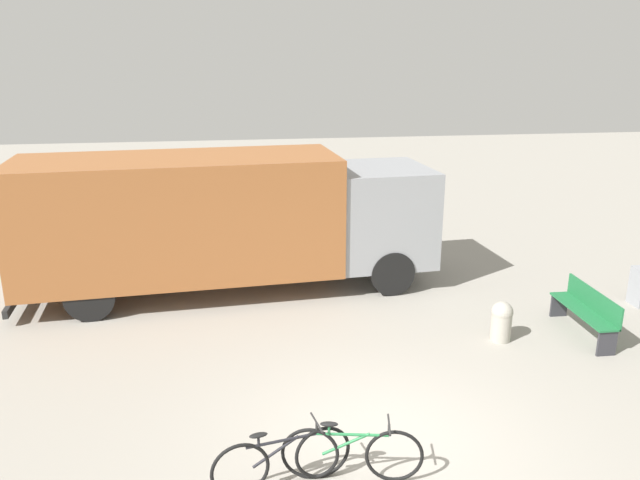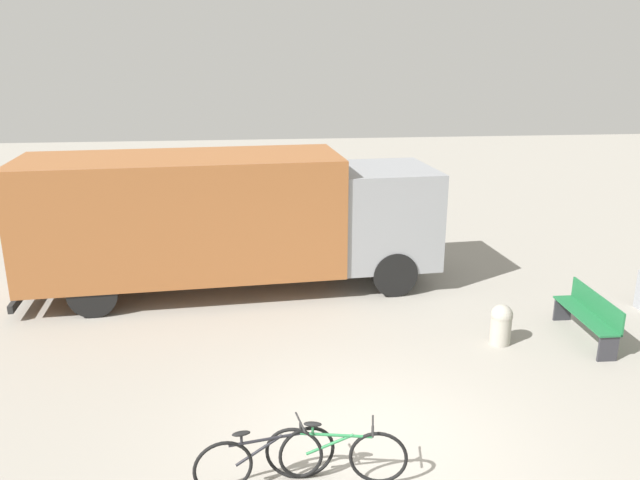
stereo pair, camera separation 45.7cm
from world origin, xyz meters
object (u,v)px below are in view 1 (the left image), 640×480
at_px(park_bench, 587,310).
at_px(bollard_near_bench, 501,320).
at_px(delivery_truck, 224,216).
at_px(bicycle_near, 282,460).
at_px(bicycle_middle, 352,453).

bearing_deg(park_bench, bollard_near_bench, 91.17).
relative_size(delivery_truck, bicycle_near, 5.22).
bearing_deg(bicycle_middle, bollard_near_bench, 55.63).
xyz_separation_m(delivery_truck, bicycle_middle, (1.48, -6.69, -1.28)).
distance_m(park_bench, bicycle_near, 6.84).
xyz_separation_m(park_bench, bicycle_near, (-5.93, -3.41, -0.12)).
bearing_deg(bicycle_middle, bicycle_near, -169.23).
distance_m(park_bench, bollard_near_bench, 1.65).
height_order(delivery_truck, bicycle_middle, delivery_truck).
distance_m(bicycle_middle, bollard_near_bench, 4.84).
xyz_separation_m(bicycle_near, bicycle_middle, (0.85, -0.00, 0.00)).
bearing_deg(delivery_truck, bicycle_near, -88.77).
height_order(park_bench, bicycle_near, park_bench).
height_order(bicycle_near, bicycle_middle, same).
bearing_deg(park_bench, bicycle_near, 121.09).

